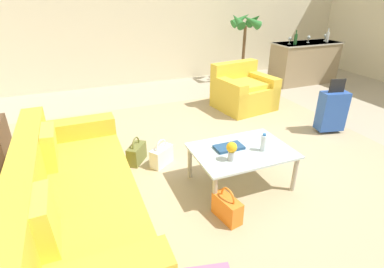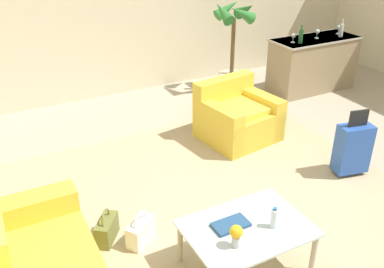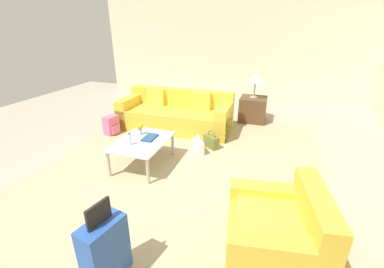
{
  "view_description": "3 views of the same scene",
  "coord_description": "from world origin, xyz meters",
  "px_view_note": "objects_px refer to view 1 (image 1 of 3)",
  "views": [
    {
      "loc": [
        -1.98,
        -2.96,
        2.03
      ],
      "look_at": [
        -0.89,
        -0.24,
        0.61
      ],
      "focal_mm": 28.0,
      "sensor_mm": 36.0,
      "label": 1
    },
    {
      "loc": [
        -2.17,
        -2.84,
        2.86
      ],
      "look_at": [
        -0.52,
        0.3,
        1.02
      ],
      "focal_mm": 40.0,
      "sensor_mm": 36.0,
      "label": 2
    },
    {
      "loc": [
        2.96,
        1.45,
        2.17
      ],
      "look_at": [
        -0.25,
        0.4,
        0.74
      ],
      "focal_mm": 24.0,
      "sensor_mm": 36.0,
      "label": 3
    }
  ],
  "objects_px": {
    "wine_glass_right_of_centre": "(326,36)",
    "potted_palm": "(244,47)",
    "coffee_table": "(242,154)",
    "flower_vase": "(232,150)",
    "armchair": "(242,92)",
    "handbag_orange": "(227,208)",
    "handbag_white": "(162,156)",
    "bar_console": "(304,62)",
    "suitcase_blue": "(332,111)",
    "wine_bottle_green": "(296,39)",
    "handbag_olive": "(137,153)",
    "couch": "(71,206)",
    "wine_glass_leftmost": "(290,39)",
    "wine_bottle_clear": "(327,37)",
    "water_bottle": "(264,143)",
    "coffee_table_book": "(229,147)",
    "wine_glass_left_of_centre": "(309,38)"
  },
  "relations": [
    {
      "from": "wine_glass_right_of_centre",
      "to": "potted_palm",
      "type": "bearing_deg",
      "value": 162.68
    },
    {
      "from": "coffee_table",
      "to": "flower_vase",
      "type": "bearing_deg",
      "value": -145.71
    },
    {
      "from": "armchair",
      "to": "handbag_orange",
      "type": "xyz_separation_m",
      "value": [
        -1.7,
        -2.63,
        -0.16
      ]
    },
    {
      "from": "armchair",
      "to": "handbag_white",
      "type": "height_order",
      "value": "armchair"
    },
    {
      "from": "bar_console",
      "to": "handbag_orange",
      "type": "bearing_deg",
      "value": -137.66
    },
    {
      "from": "suitcase_blue",
      "to": "wine_bottle_green",
      "type": "bearing_deg",
      "value": 65.37
    },
    {
      "from": "armchair",
      "to": "handbag_olive",
      "type": "distance_m",
      "value": 2.61
    },
    {
      "from": "bar_console",
      "to": "armchair",
      "type": "bearing_deg",
      "value": -157.07
    },
    {
      "from": "armchair",
      "to": "suitcase_blue",
      "type": "height_order",
      "value": "suitcase_blue"
    },
    {
      "from": "suitcase_blue",
      "to": "armchair",
      "type": "bearing_deg",
      "value": 115.85
    },
    {
      "from": "couch",
      "to": "suitcase_blue",
      "type": "xyz_separation_m",
      "value": [
        3.8,
        0.8,
        0.06
      ]
    },
    {
      "from": "suitcase_blue",
      "to": "handbag_white",
      "type": "bearing_deg",
      "value": 179.24
    },
    {
      "from": "wine_glass_leftmost",
      "to": "wine_glass_right_of_centre",
      "type": "distance_m",
      "value": 1.07
    },
    {
      "from": "wine_bottle_clear",
      "to": "coffee_table",
      "type": "bearing_deg",
      "value": -142.96
    },
    {
      "from": "water_bottle",
      "to": "wine_glass_leftmost",
      "type": "xyz_separation_m",
      "value": [
        2.76,
        3.16,
        0.5
      ]
    },
    {
      "from": "flower_vase",
      "to": "handbag_olive",
      "type": "xyz_separation_m",
      "value": [
        -0.77,
        1.07,
        -0.44
      ]
    },
    {
      "from": "wine_glass_right_of_centre",
      "to": "handbag_olive",
      "type": "relative_size",
      "value": 0.43
    },
    {
      "from": "couch",
      "to": "coffee_table_book",
      "type": "relative_size",
      "value": 7.77
    },
    {
      "from": "wine_glass_leftmost",
      "to": "handbag_orange",
      "type": "height_order",
      "value": "wine_glass_leftmost"
    },
    {
      "from": "suitcase_blue",
      "to": "handbag_white",
      "type": "distance_m",
      "value": 2.72
    },
    {
      "from": "flower_vase",
      "to": "wine_bottle_green",
      "type": "bearing_deg",
      "value": 43.76
    },
    {
      "from": "flower_vase",
      "to": "suitcase_blue",
      "type": "height_order",
      "value": "suitcase_blue"
    },
    {
      "from": "couch",
      "to": "handbag_olive",
      "type": "relative_size",
      "value": 6.89
    },
    {
      "from": "water_bottle",
      "to": "handbag_white",
      "type": "distance_m",
      "value": 1.3
    },
    {
      "from": "wine_glass_leftmost",
      "to": "handbag_white",
      "type": "distance_m",
      "value": 4.44
    },
    {
      "from": "handbag_olive",
      "to": "suitcase_blue",
      "type": "bearing_deg",
      "value": -4.14
    },
    {
      "from": "wine_glass_right_of_centre",
      "to": "wine_glass_leftmost",
      "type": "bearing_deg",
      "value": -176.54
    },
    {
      "from": "wine_glass_left_of_centre",
      "to": "coffee_table",
      "type": "bearing_deg",
      "value": -138.62
    },
    {
      "from": "wine_glass_right_of_centre",
      "to": "handbag_orange",
      "type": "relative_size",
      "value": 0.43
    },
    {
      "from": "wine_glass_right_of_centre",
      "to": "handbag_olive",
      "type": "xyz_separation_m",
      "value": [
        -5.03,
        -2.21,
        -0.91
      ]
    },
    {
      "from": "armchair",
      "to": "water_bottle",
      "type": "bearing_deg",
      "value": -115.7
    },
    {
      "from": "handbag_white",
      "to": "coffee_table",
      "type": "bearing_deg",
      "value": -45.99
    },
    {
      "from": "suitcase_blue",
      "to": "water_bottle",
      "type": "bearing_deg",
      "value": -156.04
    },
    {
      "from": "couch",
      "to": "wine_bottle_clear",
      "type": "height_order",
      "value": "wine_bottle_clear"
    },
    {
      "from": "couch",
      "to": "coffee_table_book",
      "type": "xyz_separation_m",
      "value": [
        1.68,
        0.18,
        0.17
      ]
    },
    {
      "from": "bar_console",
      "to": "suitcase_blue",
      "type": "relative_size",
      "value": 1.85
    },
    {
      "from": "armchair",
      "to": "suitcase_blue",
      "type": "distance_m",
      "value": 1.63
    },
    {
      "from": "wine_glass_right_of_centre",
      "to": "handbag_white",
      "type": "relative_size",
      "value": 0.43
    },
    {
      "from": "water_bottle",
      "to": "flower_vase",
      "type": "height_order",
      "value": "flower_vase"
    },
    {
      "from": "wine_glass_leftmost",
      "to": "wine_bottle_green",
      "type": "distance_m",
      "value": 0.12
    },
    {
      "from": "coffee_table_book",
      "to": "wine_bottle_clear",
      "type": "bearing_deg",
      "value": 34.9
    },
    {
      "from": "flower_vase",
      "to": "wine_glass_leftmost",
      "type": "relative_size",
      "value": 1.33
    },
    {
      "from": "water_bottle",
      "to": "handbag_orange",
      "type": "relative_size",
      "value": 0.57
    },
    {
      "from": "wine_glass_right_of_centre",
      "to": "wine_bottle_green",
      "type": "distance_m",
      "value": 1.01
    },
    {
      "from": "couch",
      "to": "wine_glass_leftmost",
      "type": "relative_size",
      "value": 15.97
    },
    {
      "from": "armchair",
      "to": "handbag_olive",
      "type": "height_order",
      "value": "armchair"
    },
    {
      "from": "couch",
      "to": "armchair",
      "type": "bearing_deg",
      "value": 36.28
    },
    {
      "from": "suitcase_blue",
      "to": "coffee_table_book",
      "type": "bearing_deg",
      "value": -163.7
    },
    {
      "from": "wine_bottle_clear",
      "to": "bar_console",
      "type": "bearing_deg",
      "value": 164.0
    },
    {
      "from": "handbag_white",
      "to": "handbag_olive",
      "type": "xyz_separation_m",
      "value": [
        -0.28,
        0.18,
        0.0
      ]
    }
  ]
}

